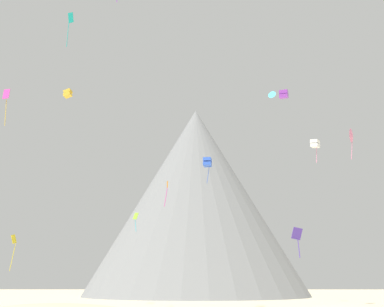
{
  "coord_description": "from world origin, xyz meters",
  "views": [
    {
      "loc": [
        -0.12,
        -30.9,
        4.12
      ],
      "look_at": [
        -1.22,
        44.72,
        23.99
      ],
      "focal_mm": 45.21,
      "sensor_mm": 36.0,
      "label": 1
    }
  ],
  "objects_px": {
    "kite_magenta_high": "(6,98)",
    "kite_cyan_high": "(272,95)",
    "kite_lime_mid": "(136,218)",
    "kite_violet_high": "(284,94)",
    "kite_blue_mid": "(207,162)",
    "kite_yellow_low": "(13,244)",
    "kite_teal_high": "(70,22)",
    "kite_orange_mid": "(167,189)",
    "rock_massif": "(194,202)",
    "kite_pink_mid": "(352,136)",
    "kite_white_high": "(315,144)",
    "kite_indigo_low": "(297,236)",
    "kite_gold_high": "(68,93)"
  },
  "relations": [
    {
      "from": "kite_indigo_low",
      "to": "kite_yellow_low",
      "type": "bearing_deg",
      "value": 4.63
    },
    {
      "from": "kite_orange_mid",
      "to": "kite_cyan_high",
      "type": "height_order",
      "value": "kite_cyan_high"
    },
    {
      "from": "kite_yellow_low",
      "to": "kite_indigo_low",
      "type": "distance_m",
      "value": 41.47
    },
    {
      "from": "kite_magenta_high",
      "to": "kite_teal_high",
      "type": "bearing_deg",
      "value": 39.14
    },
    {
      "from": "kite_lime_mid",
      "to": "kite_yellow_low",
      "type": "bearing_deg",
      "value": -71.46
    },
    {
      "from": "kite_blue_mid",
      "to": "kite_teal_high",
      "type": "relative_size",
      "value": 0.76
    },
    {
      "from": "kite_blue_mid",
      "to": "kite_white_high",
      "type": "bearing_deg",
      "value": 32.31
    },
    {
      "from": "rock_massif",
      "to": "kite_cyan_high",
      "type": "relative_size",
      "value": 49.59
    },
    {
      "from": "kite_gold_high",
      "to": "kite_blue_mid",
      "type": "bearing_deg",
      "value": -93.46
    },
    {
      "from": "kite_teal_high",
      "to": "kite_blue_mid",
      "type": "bearing_deg",
      "value": -86.06
    },
    {
      "from": "kite_lime_mid",
      "to": "kite_cyan_high",
      "type": "bearing_deg",
      "value": 110.08
    },
    {
      "from": "kite_gold_high",
      "to": "kite_cyan_high",
      "type": "relative_size",
      "value": 0.9
    },
    {
      "from": "kite_violet_high",
      "to": "kite_teal_high",
      "type": "bearing_deg",
      "value": -140.19
    },
    {
      "from": "kite_teal_high",
      "to": "kite_gold_high",
      "type": "bearing_deg",
      "value": -11.94
    },
    {
      "from": "kite_cyan_high",
      "to": "kite_lime_mid",
      "type": "bearing_deg",
      "value": 55.85
    },
    {
      "from": "kite_pink_mid",
      "to": "kite_white_high",
      "type": "xyz_separation_m",
      "value": [
        0.65,
        21.96,
        5.17
      ]
    },
    {
      "from": "kite_orange_mid",
      "to": "kite_lime_mid",
      "type": "distance_m",
      "value": 9.66
    },
    {
      "from": "kite_gold_high",
      "to": "kite_teal_high",
      "type": "relative_size",
      "value": 0.28
    },
    {
      "from": "kite_lime_mid",
      "to": "kite_indigo_low",
      "type": "xyz_separation_m",
      "value": [
        20.38,
        -26.77,
        -5.22
      ]
    },
    {
      "from": "kite_gold_high",
      "to": "kite_yellow_low",
      "type": "bearing_deg",
      "value": 170.71
    },
    {
      "from": "kite_blue_mid",
      "to": "kite_lime_mid",
      "type": "distance_m",
      "value": 14.61
    },
    {
      "from": "kite_magenta_high",
      "to": "kite_lime_mid",
      "type": "bearing_deg",
      "value": 88.83
    },
    {
      "from": "rock_massif",
      "to": "kite_white_high",
      "type": "bearing_deg",
      "value": -66.74
    },
    {
      "from": "kite_orange_mid",
      "to": "kite_violet_high",
      "type": "height_order",
      "value": "kite_violet_high"
    },
    {
      "from": "kite_pink_mid",
      "to": "kite_violet_high",
      "type": "xyz_separation_m",
      "value": [
        -5.75,
        14.79,
        11.69
      ]
    },
    {
      "from": "kite_orange_mid",
      "to": "kite_yellow_low",
      "type": "xyz_separation_m",
      "value": [
        -21.89,
        -0.48,
        -8.03
      ]
    },
    {
      "from": "kite_yellow_low",
      "to": "kite_teal_high",
      "type": "xyz_separation_m",
      "value": [
        7.99,
        -7.19,
        31.19
      ]
    },
    {
      "from": "kite_magenta_high",
      "to": "kite_lime_mid",
      "type": "distance_m",
      "value": 26.78
    },
    {
      "from": "kite_pink_mid",
      "to": "kite_blue_mid",
      "type": "bearing_deg",
      "value": 83.06
    },
    {
      "from": "kite_blue_mid",
      "to": "kite_magenta_high",
      "type": "relative_size",
      "value": 0.73
    },
    {
      "from": "rock_massif",
      "to": "kite_blue_mid",
      "type": "relative_size",
      "value": 20.27
    },
    {
      "from": "kite_teal_high",
      "to": "kite_cyan_high",
      "type": "distance_m",
      "value": 43.06
    },
    {
      "from": "rock_massif",
      "to": "kite_teal_high",
      "type": "distance_m",
      "value": 73.84
    },
    {
      "from": "kite_cyan_high",
      "to": "kite_yellow_low",
      "type": "bearing_deg",
      "value": 55.23
    },
    {
      "from": "kite_blue_mid",
      "to": "kite_yellow_low",
      "type": "relative_size",
      "value": 0.8
    },
    {
      "from": "kite_yellow_low",
      "to": "kite_teal_high",
      "type": "distance_m",
      "value": 32.99
    },
    {
      "from": "kite_magenta_high",
      "to": "kite_indigo_low",
      "type": "distance_m",
      "value": 45.66
    },
    {
      "from": "kite_violet_high",
      "to": "kite_gold_high",
      "type": "bearing_deg",
      "value": -168.5
    },
    {
      "from": "kite_yellow_low",
      "to": "kite_violet_high",
      "type": "relative_size",
      "value": 2.88
    },
    {
      "from": "kite_magenta_high",
      "to": "kite_violet_high",
      "type": "bearing_deg",
      "value": 66.71
    },
    {
      "from": "kite_gold_high",
      "to": "kite_violet_high",
      "type": "distance_m",
      "value": 37.81
    },
    {
      "from": "kite_lime_mid",
      "to": "kite_violet_high",
      "type": "bearing_deg",
      "value": 77.36
    },
    {
      "from": "kite_blue_mid",
      "to": "kite_magenta_high",
      "type": "bearing_deg",
      "value": -150.88
    },
    {
      "from": "kite_white_high",
      "to": "kite_yellow_low",
      "type": "relative_size",
      "value": 0.82
    },
    {
      "from": "kite_gold_high",
      "to": "kite_cyan_high",
      "type": "xyz_separation_m",
      "value": [
        37.91,
        9.97,
        3.48
      ]
    },
    {
      "from": "kite_magenta_high",
      "to": "kite_teal_high",
      "type": "distance_m",
      "value": 14.35
    },
    {
      "from": "kite_pink_mid",
      "to": "kite_teal_high",
      "type": "relative_size",
      "value": 0.76
    },
    {
      "from": "kite_blue_mid",
      "to": "kite_yellow_low",
      "type": "height_order",
      "value": "kite_blue_mid"
    },
    {
      "from": "kite_magenta_high",
      "to": "kite_cyan_high",
      "type": "height_order",
      "value": "kite_cyan_high"
    },
    {
      "from": "kite_pink_mid",
      "to": "kite_yellow_low",
      "type": "relative_size",
      "value": 0.8
    }
  ]
}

